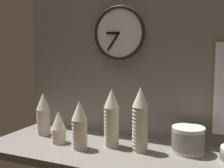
{
  "coord_description": "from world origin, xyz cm",
  "views": [
    {
      "loc": [
        46.77,
        -131.13,
        52.02
      ],
      "look_at": [
        -12.6,
        4.0,
        33.95
      ],
      "focal_mm": 45.0,
      "sensor_mm": 36.0,
      "label": 1
    }
  ],
  "objects_px": {
    "cup_stack_center_right": "(140,119)",
    "cup_stack_far_left": "(43,114)",
    "cup_stack_center": "(112,118)",
    "bowl_stack_right": "(188,139)",
    "wall_clock": "(119,33)",
    "cup_stack_left": "(59,127)",
    "cup_stack_center_left": "(79,125)"
  },
  "relations": [
    {
      "from": "cup_stack_left",
      "to": "wall_clock",
      "type": "distance_m",
      "value": 0.64
    },
    {
      "from": "cup_stack_far_left",
      "to": "bowl_stack_right",
      "type": "relative_size",
      "value": 1.56
    },
    {
      "from": "cup_stack_center_right",
      "to": "cup_stack_left",
      "type": "relative_size",
      "value": 1.85
    },
    {
      "from": "cup_stack_center",
      "to": "cup_stack_far_left",
      "type": "xyz_separation_m",
      "value": [
        -0.47,
        0.03,
        -0.03
      ]
    },
    {
      "from": "cup_stack_center",
      "to": "wall_clock",
      "type": "xyz_separation_m",
      "value": [
        -0.04,
        0.2,
        0.46
      ]
    },
    {
      "from": "bowl_stack_right",
      "to": "wall_clock",
      "type": "distance_m",
      "value": 0.71
    },
    {
      "from": "bowl_stack_right",
      "to": "cup_stack_left",
      "type": "bearing_deg",
      "value": -168.65
    },
    {
      "from": "cup_stack_center",
      "to": "cup_stack_center_right",
      "type": "bearing_deg",
      "value": -2.24
    },
    {
      "from": "cup_stack_center_right",
      "to": "cup_stack_far_left",
      "type": "bearing_deg",
      "value": 176.73
    },
    {
      "from": "cup_stack_far_left",
      "to": "bowl_stack_right",
      "type": "xyz_separation_m",
      "value": [
        0.87,
        0.04,
        -0.06
      ]
    },
    {
      "from": "cup_stack_center_right",
      "to": "wall_clock",
      "type": "height_order",
      "value": "wall_clock"
    },
    {
      "from": "cup_stack_center_left",
      "to": "cup_stack_far_left",
      "type": "distance_m",
      "value": 0.36
    },
    {
      "from": "bowl_stack_right",
      "to": "cup_stack_center_right",
      "type": "bearing_deg",
      "value": -161.08
    },
    {
      "from": "cup_stack_center",
      "to": "wall_clock",
      "type": "relative_size",
      "value": 0.98
    },
    {
      "from": "cup_stack_center_right",
      "to": "wall_clock",
      "type": "relative_size",
      "value": 1.04
    },
    {
      "from": "cup_stack_left",
      "to": "wall_clock",
      "type": "height_order",
      "value": "wall_clock"
    },
    {
      "from": "cup_stack_center",
      "to": "cup_stack_left",
      "type": "distance_m",
      "value": 0.31
    },
    {
      "from": "cup_stack_center_left",
      "to": "wall_clock",
      "type": "bearing_deg",
      "value": 71.64
    },
    {
      "from": "cup_stack_center_right",
      "to": "cup_stack_far_left",
      "type": "distance_m",
      "value": 0.64
    },
    {
      "from": "cup_stack_far_left",
      "to": "cup_stack_left",
      "type": "relative_size",
      "value": 1.43
    },
    {
      "from": "cup_stack_center",
      "to": "cup_stack_far_left",
      "type": "height_order",
      "value": "cup_stack_center"
    },
    {
      "from": "cup_stack_far_left",
      "to": "cup_stack_center_left",
      "type": "bearing_deg",
      "value": -21.64
    },
    {
      "from": "cup_stack_center",
      "to": "bowl_stack_right",
      "type": "relative_size",
      "value": 1.91
    },
    {
      "from": "wall_clock",
      "to": "cup_stack_center_right",
      "type": "bearing_deg",
      "value": -45.5
    },
    {
      "from": "cup_stack_center_right",
      "to": "bowl_stack_right",
      "type": "bearing_deg",
      "value": 18.92
    },
    {
      "from": "cup_stack_center_right",
      "to": "bowl_stack_right",
      "type": "relative_size",
      "value": 2.03
    },
    {
      "from": "cup_stack_center",
      "to": "bowl_stack_right",
      "type": "bearing_deg",
      "value": 10.46
    },
    {
      "from": "cup_stack_center_left",
      "to": "cup_stack_center_right",
      "type": "distance_m",
      "value": 0.32
    },
    {
      "from": "cup_stack_center_right",
      "to": "bowl_stack_right",
      "type": "xyz_separation_m",
      "value": [
        0.23,
        0.08,
        -0.1
      ]
    },
    {
      "from": "cup_stack_center_left",
      "to": "cup_stack_far_left",
      "type": "height_order",
      "value": "same"
    },
    {
      "from": "cup_stack_center_right",
      "to": "cup_stack_center_left",
      "type": "bearing_deg",
      "value": -162.34
    },
    {
      "from": "cup_stack_center_right",
      "to": "wall_clock",
      "type": "bearing_deg",
      "value": 134.5
    }
  ]
}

